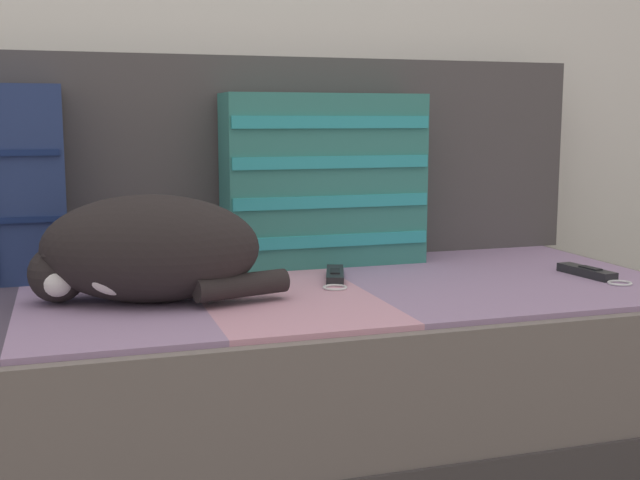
{
  "coord_description": "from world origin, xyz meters",
  "views": [
    {
      "loc": [
        -0.23,
        -1.42,
        0.75
      ],
      "look_at": [
        0.24,
        0.06,
        0.52
      ],
      "focal_mm": 45.0,
      "sensor_mm": 36.0,
      "label": 1
    }
  ],
  "objects_px": {
    "couch": "(194,393)",
    "throw_pillow_striped": "(324,180)",
    "sleeping_cat": "(144,252)",
    "game_remote_near": "(589,273)",
    "game_remote_far": "(335,276)"
  },
  "relations": [
    {
      "from": "game_remote_near",
      "to": "game_remote_far",
      "type": "xyz_separation_m",
      "value": [
        -0.53,
        0.13,
        0.0
      ]
    },
    {
      "from": "couch",
      "to": "game_remote_near",
      "type": "distance_m",
      "value": 0.87
    },
    {
      "from": "sleeping_cat",
      "to": "game_remote_near",
      "type": "bearing_deg",
      "value": -2.42
    },
    {
      "from": "couch",
      "to": "sleeping_cat",
      "type": "height_order",
      "value": "sleeping_cat"
    },
    {
      "from": "couch",
      "to": "game_remote_near",
      "type": "bearing_deg",
      "value": -8.25
    },
    {
      "from": "throw_pillow_striped",
      "to": "sleeping_cat",
      "type": "relative_size",
      "value": 1.0
    },
    {
      "from": "game_remote_near",
      "to": "throw_pillow_striped",
      "type": "bearing_deg",
      "value": 146.84
    },
    {
      "from": "sleeping_cat",
      "to": "game_remote_far",
      "type": "xyz_separation_m",
      "value": [
        0.4,
        0.09,
        -0.09
      ]
    },
    {
      "from": "throw_pillow_striped",
      "to": "game_remote_far",
      "type": "xyz_separation_m",
      "value": [
        -0.04,
        -0.19,
        -0.19
      ]
    },
    {
      "from": "couch",
      "to": "sleeping_cat",
      "type": "xyz_separation_m",
      "value": [
        -0.1,
        -0.08,
        0.31
      ]
    },
    {
      "from": "couch",
      "to": "game_remote_far",
      "type": "xyz_separation_m",
      "value": [
        0.3,
        0.01,
        0.22
      ]
    },
    {
      "from": "couch",
      "to": "throw_pillow_striped",
      "type": "xyz_separation_m",
      "value": [
        0.34,
        0.2,
        0.41
      ]
    },
    {
      "from": "couch",
      "to": "game_remote_near",
      "type": "height_order",
      "value": "game_remote_near"
    },
    {
      "from": "game_remote_far",
      "to": "throw_pillow_striped",
      "type": "bearing_deg",
      "value": 79.0
    },
    {
      "from": "game_remote_near",
      "to": "game_remote_far",
      "type": "relative_size",
      "value": 1.0
    }
  ]
}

